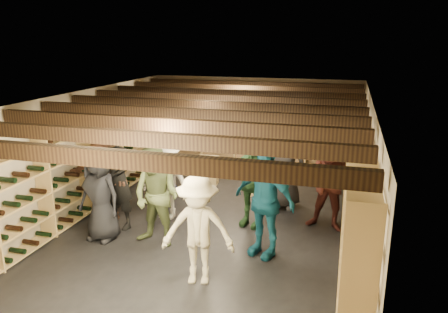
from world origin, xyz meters
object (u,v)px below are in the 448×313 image
object	(u,v)px
person_6	(163,164)
person_2	(157,196)
crate_loose	(258,192)
person_5	(103,178)
crate_stack_left	(207,170)
person_1	(118,178)
crate_stack_right	(269,192)
person_12	(284,163)
person_4	(264,201)
person_0	(100,195)
person_3	(198,230)
person_8	(331,184)
person_9	(166,180)
person_10	(251,182)

from	to	relation	value
person_6	person_2	bearing A→B (deg)	-81.85
crate_loose	person_5	distance (m)	3.41
crate_stack_left	crate_loose	bearing A→B (deg)	-18.24
person_1	person_2	distance (m)	1.07
crate_stack_right	person_12	size ratio (longest dim) A/B	0.27
person_5	person_2	bearing A→B (deg)	-9.46
crate_stack_right	person_12	bearing A→B (deg)	-44.76
crate_loose	person_4	distance (m)	2.84
person_0	crate_stack_left	bearing A→B (deg)	84.52
crate_stack_left	person_3	bearing A→B (deg)	-73.57
crate_loose	person_3	xyz separation A→B (m)	(-0.12, -3.72, 0.72)
person_8	person_9	size ratio (longest dim) A/B	1.14
person_2	person_4	size ratio (longest dim) A/B	0.93
person_8	crate_loose	bearing A→B (deg)	149.41
person_1	person_10	world-z (taller)	person_1
person_0	person_3	world-z (taller)	person_0
crate_loose	crate_stack_left	bearing A→B (deg)	161.76
crate_stack_left	crate_loose	world-z (taller)	crate_stack_left
crate_stack_right	person_10	size ratio (longest dim) A/B	0.30
person_9	person_3	bearing A→B (deg)	-46.12
crate_stack_right	person_9	distance (m)	2.41
crate_stack_right	crate_loose	xyz separation A→B (m)	(-0.27, 0.17, -0.08)
person_3	person_8	distance (m)	2.90
crate_loose	person_10	bearing A→B (deg)	-83.44
person_0	person_8	size ratio (longest dim) A/B	0.92
person_3	person_5	size ratio (longest dim) A/B	0.98
person_10	person_12	distance (m)	1.17
crate_stack_right	crate_loose	distance (m)	0.33
person_3	person_12	xyz separation A→B (m)	(0.73, 3.21, 0.14)
crate_stack_left	person_1	bearing A→B (deg)	-105.93
person_6	person_10	size ratio (longest dim) A/B	0.94
person_5	crate_stack_right	bearing A→B (deg)	50.36
person_12	person_6	bearing A→B (deg)	-171.43
person_1	person_9	world-z (taller)	person_1
crate_stack_right	person_0	distance (m)	3.71
person_0	person_1	bearing A→B (deg)	93.20
person_6	person_5	bearing A→B (deg)	-130.87
person_0	crate_loose	bearing A→B (deg)	61.53
person_5	person_12	xyz separation A→B (m)	(3.23, 1.56, 0.12)
person_1	person_6	xyz separation A→B (m)	(0.20, 1.54, -0.14)
person_0	person_4	world-z (taller)	person_4
crate_loose	person_6	bearing A→B (deg)	-157.90
person_6	person_8	xyz separation A→B (m)	(3.54, -0.60, 0.08)
person_6	person_12	distance (m)	2.57
person_4	person_12	bearing A→B (deg)	113.21
crate_stack_left	person_10	size ratio (longest dim) A/B	0.40
person_0	person_5	size ratio (longest dim) A/B	0.99
crate_loose	person_9	distance (m)	2.36
crate_loose	person_5	xyz separation A→B (m)	(-2.62, -2.06, 0.74)
person_5	person_9	bearing A→B (deg)	34.44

